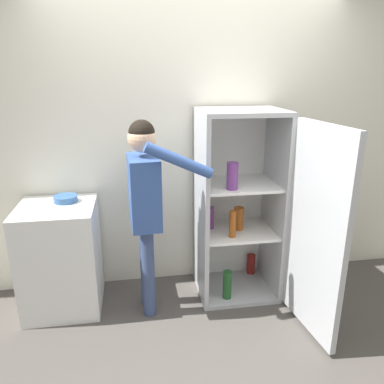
% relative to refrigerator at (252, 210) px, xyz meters
% --- Properties ---
extents(ground_plane, '(12.00, 12.00, 0.00)m').
position_rel_refrigerator_xyz_m(ground_plane, '(-0.42, -0.54, -0.79)').
color(ground_plane, '#4C4742').
extents(wall_back, '(7.00, 0.06, 2.55)m').
position_rel_refrigerator_xyz_m(wall_back, '(-0.42, 0.44, 0.48)').
color(wall_back, silver).
rests_on(wall_back, ground_plane).
extents(refrigerator, '(0.79, 1.25, 1.61)m').
position_rel_refrigerator_xyz_m(refrigerator, '(0.00, 0.00, 0.00)').
color(refrigerator, '#B7BABC').
rests_on(refrigerator, ground_plane).
extents(person, '(0.61, 0.51, 1.57)m').
position_rel_refrigerator_xyz_m(person, '(-0.87, -0.07, 0.21)').
color(person, '#384770').
rests_on(person, ground_plane).
extents(counter, '(0.60, 0.59, 0.89)m').
position_rel_refrigerator_xyz_m(counter, '(-1.57, 0.10, -0.35)').
color(counter, white).
rests_on(counter, ground_plane).
extents(bowl, '(0.19, 0.19, 0.05)m').
position_rel_refrigerator_xyz_m(bowl, '(-1.50, 0.20, 0.12)').
color(bowl, '#335B8E').
rests_on(bowl, counter).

